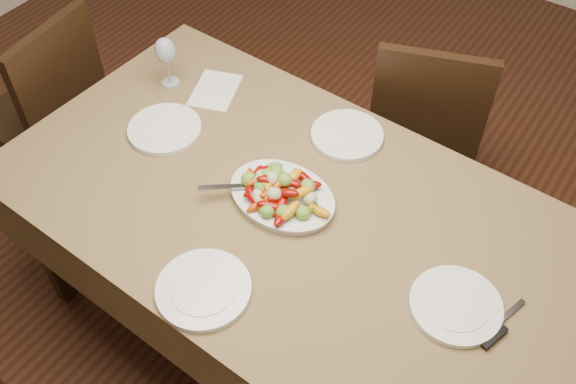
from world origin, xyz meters
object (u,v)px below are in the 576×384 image
(serving_platter, at_px, (282,197))
(wine_glass, at_px, (167,60))
(plate_far, at_px, (347,135))
(chair_far, at_px, (425,122))
(plate_right, at_px, (456,306))
(dining_table, at_px, (288,275))
(plate_near, at_px, (204,289))
(chair_left, at_px, (40,113))
(plate_left, at_px, (165,129))

(serving_platter, bearing_deg, wine_glass, 160.78)
(serving_platter, xyz_separation_m, plate_far, (0.02, 0.35, -0.00))
(plate_far, bearing_deg, chair_far, 81.46)
(serving_platter, relative_size, plate_right, 1.35)
(dining_table, height_order, plate_near, plate_near)
(chair_left, bearing_deg, plate_left, 83.69)
(serving_platter, distance_m, plate_left, 0.51)
(plate_left, bearing_deg, plate_far, 31.89)
(plate_right, distance_m, plate_near, 0.69)
(dining_table, bearing_deg, chair_far, 85.42)
(dining_table, bearing_deg, plate_near, -92.10)
(plate_far, bearing_deg, dining_table, -88.76)
(plate_right, height_order, plate_near, same)
(chair_far, xyz_separation_m, plate_far, (-0.08, -0.53, 0.29))
(plate_left, distance_m, wine_glass, 0.28)
(chair_far, relative_size, plate_right, 3.79)
(dining_table, bearing_deg, plate_far, 91.24)
(wine_glass, bearing_deg, plate_right, -12.43)
(chair_far, bearing_deg, dining_table, 65.38)
(plate_right, xyz_separation_m, wine_glass, (-1.27, 0.28, 0.09))
(chair_left, relative_size, plate_left, 3.79)
(plate_left, bearing_deg, wine_glass, 127.37)
(chair_left, distance_m, plate_near, 1.36)
(dining_table, height_order, plate_far, plate_far)
(plate_near, xyz_separation_m, wine_glass, (-0.68, 0.63, 0.09))
(dining_table, xyz_separation_m, plate_left, (-0.54, 0.03, 0.39))
(plate_right, distance_m, plate_far, 0.71)
(plate_left, distance_m, plate_far, 0.62)
(dining_table, height_order, wine_glass, wine_glass)
(chair_far, distance_m, chair_left, 1.60)
(chair_far, bearing_deg, plate_left, 34.56)
(plate_near, bearing_deg, plate_far, 89.51)
(plate_left, distance_m, plate_near, 0.67)
(plate_left, distance_m, plate_right, 1.12)
(plate_far, bearing_deg, plate_near, -90.49)
(dining_table, distance_m, plate_far, 0.53)
(dining_table, bearing_deg, plate_right, -3.97)
(serving_platter, height_order, plate_far, serving_platter)
(dining_table, bearing_deg, wine_glass, 160.89)
(chair_far, height_order, plate_far, chair_far)
(dining_table, distance_m, serving_platter, 0.39)
(serving_platter, height_order, wine_glass, wine_glass)
(plate_left, relative_size, wine_glass, 1.22)
(chair_far, xyz_separation_m, serving_platter, (-0.10, -0.88, 0.30))
(chair_far, bearing_deg, plate_right, 98.60)
(dining_table, relative_size, chair_far, 1.94)
(dining_table, xyz_separation_m, plate_near, (-0.01, -0.39, 0.39))
(plate_far, bearing_deg, wine_glass, -169.89)
(chair_far, distance_m, serving_platter, 0.93)
(chair_left, bearing_deg, serving_platter, 82.03)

